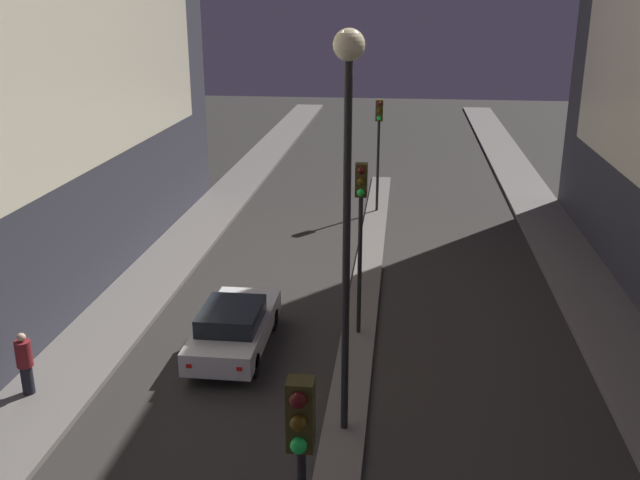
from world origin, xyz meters
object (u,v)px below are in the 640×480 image
(traffic_light_far, at_px, (379,131))
(car_left_lane, at_px, (234,327))
(traffic_light_near, at_px, (301,479))
(traffic_light_mid, at_px, (361,212))
(street_lamp, at_px, (348,152))
(pedestrian_on_left_sidewalk, at_px, (25,362))

(traffic_light_far, bearing_deg, car_left_lane, -103.54)
(car_left_lane, bearing_deg, traffic_light_near, -71.76)
(traffic_light_mid, height_order, street_lamp, street_lamp)
(traffic_light_near, xyz_separation_m, pedestrian_on_left_sidewalk, (-7.64, 7.01, -2.72))
(street_lamp, bearing_deg, traffic_light_far, 90.00)
(traffic_light_far, xyz_separation_m, pedestrian_on_left_sidewalk, (-7.64, -16.59, -2.72))
(street_lamp, xyz_separation_m, car_left_lane, (-3.28, 3.45, -5.58))
(traffic_light_mid, relative_size, car_left_lane, 1.12)
(traffic_light_mid, relative_size, street_lamp, 0.58)
(traffic_light_far, bearing_deg, street_lamp, -90.00)
(car_left_lane, bearing_deg, street_lamp, -46.40)
(car_left_lane, xyz_separation_m, pedestrian_on_left_sidewalk, (-4.35, -2.96, 0.24))
(traffic_light_mid, distance_m, street_lamp, 5.42)
(traffic_light_far, distance_m, pedestrian_on_left_sidewalk, 18.47)
(traffic_light_mid, bearing_deg, street_lamp, -90.00)
(traffic_light_mid, distance_m, car_left_lane, 4.61)
(traffic_light_mid, bearing_deg, traffic_light_far, 90.00)
(traffic_light_mid, height_order, car_left_lane, traffic_light_mid)
(street_lamp, relative_size, car_left_lane, 1.94)
(street_lamp, relative_size, pedestrian_on_left_sidewalk, 5.39)
(street_lamp, bearing_deg, car_left_lane, 133.60)
(traffic_light_near, distance_m, pedestrian_on_left_sidewalk, 10.72)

